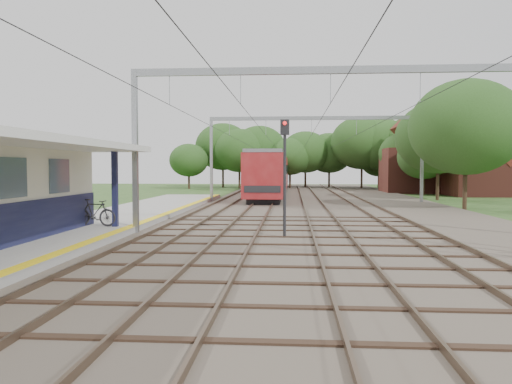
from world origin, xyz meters
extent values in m
cube|color=#473D33|center=(4.00, 30.00, 0.05)|extent=(18.00, 90.00, 0.10)
cube|color=gray|center=(-7.50, 14.00, 0.17)|extent=(5.00, 52.00, 0.35)
cube|color=yellow|center=(-5.25, 14.00, 0.35)|extent=(0.45, 52.00, 0.01)
cube|color=#111437|center=(-5.90, 15.00, 1.95)|extent=(0.22, 0.22, 3.20)
cube|color=brown|center=(-4.22, 30.00, 0.17)|extent=(0.07, 88.00, 0.15)
cube|color=brown|center=(-2.78, 30.00, 0.17)|extent=(0.07, 88.00, 0.15)
cube|color=brown|center=(-1.22, 30.00, 0.17)|extent=(0.07, 88.00, 0.15)
cube|color=brown|center=(0.22, 30.00, 0.17)|extent=(0.07, 88.00, 0.15)
cube|color=brown|center=(2.48, 30.00, 0.17)|extent=(0.07, 88.00, 0.15)
cube|color=brown|center=(3.92, 30.00, 0.17)|extent=(0.07, 88.00, 0.15)
cube|color=brown|center=(6.08, 30.00, 0.17)|extent=(0.07, 88.00, 0.15)
cube|color=brown|center=(7.52, 30.00, 0.17)|extent=(0.07, 88.00, 0.15)
cube|color=gray|center=(-5.00, 15.00, 3.50)|extent=(0.22, 0.22, 7.00)
cube|color=gray|center=(3.50, 15.00, 6.85)|extent=(17.00, 0.20, 0.30)
cube|color=gray|center=(-5.00, 35.00, 3.50)|extent=(0.22, 0.22, 7.00)
cube|color=gray|center=(12.00, 35.00, 3.50)|extent=(0.22, 0.22, 7.00)
cube|color=gray|center=(3.50, 35.00, 6.85)|extent=(17.00, 0.20, 0.30)
cylinder|color=black|center=(-3.50, 30.00, 5.50)|extent=(0.02, 88.00, 0.02)
cylinder|color=black|center=(-0.50, 30.00, 5.50)|extent=(0.02, 88.00, 0.02)
cylinder|color=black|center=(3.20, 30.00, 5.50)|extent=(0.02, 88.00, 0.02)
cylinder|color=black|center=(6.80, 30.00, 5.50)|extent=(0.02, 88.00, 0.02)
cylinder|color=#382619|center=(-10.00, 61.00, 1.44)|extent=(0.28, 0.28, 2.88)
ellipsoid|color=#254619|center=(-10.00, 61.00, 4.96)|extent=(6.72, 6.72, 5.76)
cylinder|color=#382619|center=(-4.00, 63.00, 1.26)|extent=(0.28, 0.28, 2.52)
ellipsoid|color=#254619|center=(-4.00, 63.00, 4.34)|extent=(5.88, 5.88, 5.04)
cylinder|color=#382619|center=(2.00, 60.00, 1.62)|extent=(0.28, 0.28, 3.24)
ellipsoid|color=#254619|center=(2.00, 60.00, 5.58)|extent=(7.56, 7.56, 6.48)
cylinder|color=#382619|center=(8.00, 62.00, 1.35)|extent=(0.28, 0.28, 2.70)
ellipsoid|color=#254619|center=(8.00, 62.00, 4.65)|extent=(6.30, 6.30, 5.40)
cylinder|color=#382619|center=(14.50, 38.00, 1.26)|extent=(0.28, 0.28, 2.52)
ellipsoid|color=#254619|center=(14.50, 38.00, 4.34)|extent=(5.88, 5.88, 5.04)
cylinder|color=#382619|center=(15.00, 54.00, 1.44)|extent=(0.28, 0.28, 2.88)
ellipsoid|color=#254619|center=(15.00, 54.00, 4.96)|extent=(6.72, 6.72, 5.76)
cube|color=brown|center=(21.00, 46.00, 2.25)|extent=(7.00, 6.00, 4.50)
cube|color=#5C2217|center=(21.00, 46.00, 5.40)|extent=(4.99, 6.12, 4.99)
cube|color=brown|center=(16.00, 52.00, 2.50)|extent=(8.00, 6.00, 5.00)
cube|color=#5C2217|center=(16.00, 52.00, 5.90)|extent=(5.52, 6.12, 5.52)
imported|color=black|center=(-6.81, 15.00, 0.94)|extent=(2.00, 0.77, 1.17)
cube|color=black|center=(-0.50, 39.80, 0.32)|extent=(2.49, 17.79, 0.44)
cube|color=maroon|center=(-0.50, 39.80, 2.26)|extent=(3.12, 19.34, 3.42)
cube|color=black|center=(-0.50, 39.80, 2.62)|extent=(3.16, 17.79, 0.97)
cube|color=slate|center=(-0.50, 39.80, 4.09)|extent=(2.87, 19.34, 0.28)
cube|color=black|center=(-0.50, 59.74, 0.32)|extent=(2.49, 17.79, 0.44)
cube|color=maroon|center=(-0.50, 59.74, 2.26)|extent=(3.12, 19.34, 3.42)
cube|color=black|center=(-0.50, 59.74, 2.62)|extent=(3.16, 17.79, 0.97)
cube|color=slate|center=(-0.50, 59.74, 4.09)|extent=(2.87, 19.34, 0.28)
cylinder|color=black|center=(1.35, 14.02, 2.18)|extent=(0.14, 0.14, 4.36)
cube|color=black|center=(1.35, 14.02, 4.46)|extent=(0.36, 0.25, 0.60)
sphere|color=red|center=(1.35, 13.92, 4.61)|extent=(0.15, 0.15, 0.15)
camera|label=1|loc=(1.64, -5.75, 2.88)|focal=35.00mm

